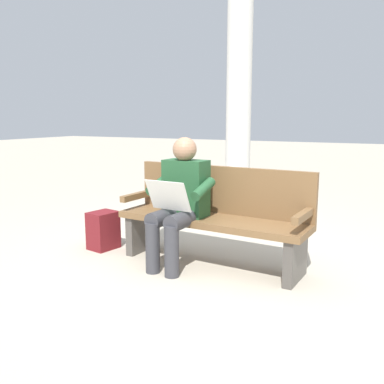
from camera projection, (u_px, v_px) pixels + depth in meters
The scene contains 5 objects.
ground_plane at pixel (211, 264), 3.95m from camera, with size 40.00×40.00×0.00m, color #B7AD99.
bench_near at pixel (215, 215), 3.93m from camera, with size 1.83×0.60×0.90m.
person_seated at pixel (180, 199), 3.83m from camera, with size 0.59×0.59×1.18m.
backpack at pixel (103, 230), 4.40m from camera, with size 0.31×0.32×0.39m.
support_pillar at pixel (239, 85), 7.11m from camera, with size 0.43×0.43×3.79m, color silver.
Camera 1 is at (-1.55, 3.45, 1.36)m, focal length 39.50 mm.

